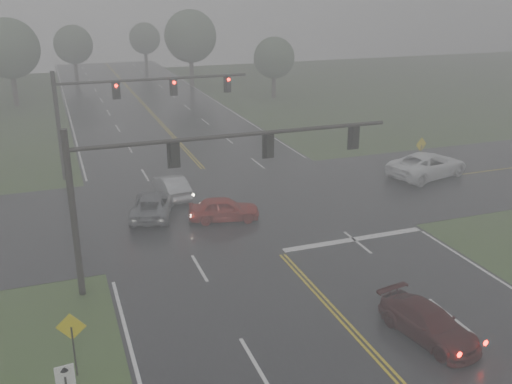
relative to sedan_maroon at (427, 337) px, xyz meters
name	(u,v)px	position (x,y,z in m)	size (l,w,h in m)	color
main_road	(245,215)	(-2.61, 14.95, 0.00)	(18.00, 160.00, 0.02)	black
cross_street	(235,204)	(-2.61, 16.95, 0.00)	(120.00, 14.00, 0.02)	black
stop_bar	(354,240)	(1.89, 9.35, 0.00)	(8.50, 0.50, 0.01)	silver
sedan_maroon	(427,337)	(0.00, 0.00, 0.00)	(1.84, 4.54, 1.32)	#340909
sedan_red	(224,220)	(-4.09, 14.56, 0.00)	(1.71, 4.25, 1.45)	#9E140E
sedan_silver	(172,197)	(-6.18, 19.65, 0.00)	(1.55, 4.44, 1.46)	#A9ACB1
car_grey	(153,216)	(-8.00, 16.77, 0.00)	(2.33, 5.06, 1.41)	slate
pickup_white	(426,177)	(12.57, 17.47, 0.00)	(2.99, 6.49, 1.80)	white
signal_gantry_near	(181,169)	(-7.95, 8.38, 5.50)	(15.48, 0.34, 7.77)	black
signal_gantry_far	(120,100)	(-8.40, 26.08, 5.54)	(14.24, 0.40, 7.88)	black
sign_diamond_west	(72,334)	(-13.42, 2.39, 1.73)	(1.04, 0.31, 2.57)	black
sign_diamond_east	(421,149)	(12.84, 18.84, 1.79)	(1.08, 0.31, 2.65)	black
tree_nw_a	(9,49)	(-16.89, 56.71, 6.65)	(6.89, 6.89, 10.12)	#2C231D
tree_ne_a	(190,36)	(6.09, 63.23, 6.93)	(7.17, 7.17, 10.53)	#2C231D
tree_n_mid	(73,45)	(-8.98, 73.29, 5.40)	(5.60, 5.60, 8.22)	#2C231D
tree_e_near	(274,58)	(13.84, 51.44, 4.98)	(5.16, 5.16, 7.58)	#2C231D
tree_n_far	(145,38)	(3.26, 84.41, 5.08)	(5.27, 5.27, 7.74)	#2C231D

